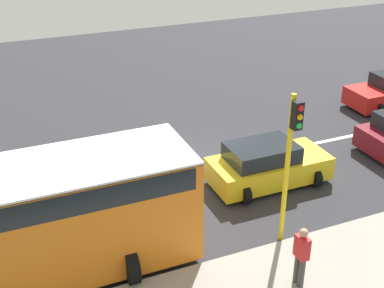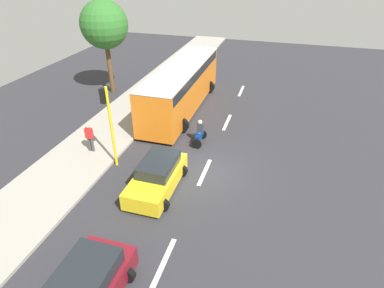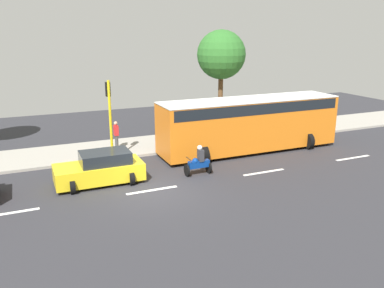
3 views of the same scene
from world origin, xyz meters
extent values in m
cube|color=#2D2D33|center=(0.00, 0.00, -0.05)|extent=(40.00, 60.00, 0.10)
cube|color=#9E998E|center=(7.00, 0.00, 0.07)|extent=(4.00, 60.00, 0.15)
cube|color=white|center=(0.00, -12.00, 0.01)|extent=(0.20, 2.40, 0.01)
cube|color=white|center=(0.00, -6.00, 0.01)|extent=(0.20, 2.40, 0.01)
cube|color=white|center=(0.00, 0.00, 0.01)|extent=(0.20, 2.40, 0.01)
cube|color=white|center=(0.00, 6.00, 0.01)|extent=(0.20, 2.40, 0.01)
cube|color=yellow|center=(1.86, 2.00, 0.56)|extent=(1.81, 4.07, 0.80)
cube|color=#1E2328|center=(1.86, 1.68, 1.24)|extent=(1.52, 2.28, 0.56)
cylinder|color=black|center=(1.07, 3.35, 0.32)|extent=(0.64, 0.22, 0.64)
cylinder|color=black|center=(2.66, 3.35, 0.32)|extent=(0.64, 0.22, 0.64)
cylinder|color=black|center=(1.07, 0.66, 0.32)|extent=(0.64, 0.22, 0.64)
cylinder|color=black|center=(2.66, 0.66, 0.32)|extent=(0.64, 0.22, 0.64)
cube|color=#1E2328|center=(1.81, 8.14, 1.24)|extent=(1.62, 2.41, 0.56)
cylinder|color=black|center=(0.96, 7.06, 0.32)|extent=(0.64, 0.22, 0.64)
cylinder|color=black|center=(2.67, 7.06, 0.32)|extent=(0.64, 0.22, 0.64)
cube|color=orange|center=(3.66, -7.31, 1.65)|extent=(2.50, 11.00, 2.90)
cube|color=black|center=(3.66, -7.31, 2.75)|extent=(2.52, 10.56, 0.60)
cube|color=white|center=(3.66, -7.31, 3.12)|extent=(2.50, 11.00, 0.08)
cylinder|color=black|center=(2.56, -3.79, 0.50)|extent=(1.00, 0.30, 1.00)
cylinder|color=black|center=(4.76, -3.79, 0.50)|extent=(1.00, 0.30, 1.00)
cylinder|color=black|center=(2.56, -10.83, 0.50)|extent=(1.00, 0.30, 1.00)
cylinder|color=black|center=(4.76, -10.83, 0.50)|extent=(1.00, 0.30, 1.00)
cylinder|color=black|center=(1.06, -2.17, 0.30)|extent=(0.60, 0.10, 0.60)
cylinder|color=black|center=(1.06, -3.37, 0.30)|extent=(0.60, 0.10, 0.60)
cube|color=navy|center=(1.06, -2.82, 0.55)|extent=(0.28, 1.10, 0.36)
sphere|color=navy|center=(1.06, -2.62, 0.73)|extent=(0.32, 0.32, 0.32)
cylinder|color=black|center=(1.06, -2.27, 0.90)|extent=(0.55, 0.04, 0.04)
cube|color=#333338|center=(1.06, -2.92, 1.00)|extent=(0.36, 0.24, 0.60)
sphere|color=silver|center=(1.06, -2.87, 1.40)|extent=(0.26, 0.26, 0.26)
cylinder|color=#3F3F3F|center=(6.59, 0.03, 0.57)|extent=(0.16, 0.16, 0.85)
cylinder|color=#3F3F3F|center=(6.79, 0.03, 0.57)|extent=(0.16, 0.16, 0.85)
cube|color=red|center=(6.69, 0.03, 1.30)|extent=(0.40, 0.24, 0.60)
sphere|color=tan|center=(6.69, 0.03, 1.73)|extent=(0.22, 0.22, 0.22)
cylinder|color=yellow|center=(4.75, 0.73, 2.25)|extent=(0.14, 0.14, 4.50)
cube|color=black|center=(4.97, 0.73, 4.00)|extent=(0.24, 0.24, 0.76)
sphere|color=red|center=(5.09, 0.73, 4.24)|extent=(0.16, 0.16, 0.16)
sphere|color=#F2A50C|center=(5.09, 0.73, 4.00)|extent=(0.16, 0.16, 0.16)
sphere|color=green|center=(5.09, 0.73, 3.76)|extent=(0.16, 0.16, 0.16)
cylinder|color=brown|center=(10.14, -8.71, 2.04)|extent=(0.36, 0.36, 4.09)
sphere|color=#2D6B28|center=(10.14, -8.71, 5.33)|extent=(3.56, 3.56, 3.56)
camera|label=1|loc=(15.03, -6.42, 9.28)|focal=48.70mm
camera|label=2|loc=(-3.30, 13.30, 9.96)|focal=29.95mm
camera|label=3|loc=(-16.05, 5.00, 6.94)|focal=37.06mm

